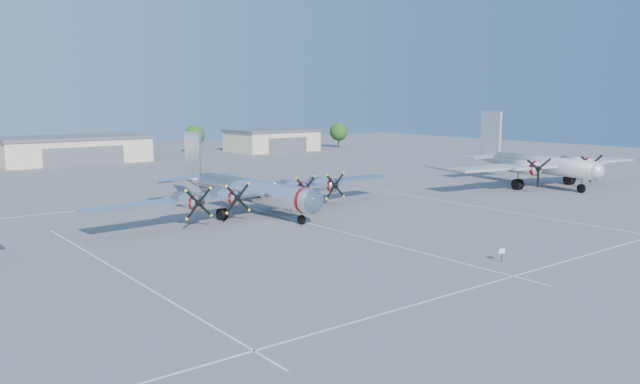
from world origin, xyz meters
TOP-DOWN VIEW (x-y plane):
  - ground at (0.00, 0.00)m, footprint 260.00×260.00m
  - parking_lines at (0.00, -1.75)m, footprint 60.00×50.08m
  - hangar_center at (0.00, 81.96)m, footprint 28.60×14.60m
  - hangar_east at (48.00, 81.96)m, footprint 20.60×14.60m
  - tree_east at (30.00, 88.00)m, footprint 4.80×4.80m
  - tree_far_east at (68.00, 80.00)m, footprint 4.80×4.80m
  - main_bomber_b29 at (-1.68, 11.86)m, footprint 41.34×30.02m
  - twin_engine_east at (43.42, 4.43)m, footprint 37.55×29.62m
  - info_placard at (2.74, -19.00)m, footprint 0.56×0.19m

SIDE VIEW (x-z plane):
  - ground at x=0.00m, z-range 0.00..0.00m
  - main_bomber_b29 at x=-1.68m, z-range -4.34..4.34m
  - twin_engine_east at x=43.42m, z-range -5.40..5.40m
  - parking_lines at x=0.00m, z-range 0.00..0.01m
  - info_placard at x=2.74m, z-range 0.22..1.31m
  - hangar_center at x=0.00m, z-range 0.01..5.41m
  - hangar_east at x=48.00m, z-range 0.01..5.41m
  - tree_east at x=30.00m, z-range 0.90..7.54m
  - tree_far_east at x=68.00m, z-range 0.90..7.54m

